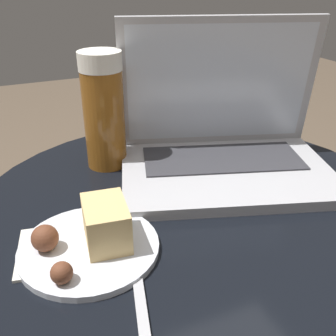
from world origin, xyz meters
name	(u,v)px	position (x,y,z in m)	size (l,w,h in m)	color
table	(191,279)	(0.00, 0.00, 0.40)	(0.70, 0.70, 0.55)	#515156
napkin	(75,247)	(-0.19, -0.03, 0.56)	(0.16, 0.13, 0.00)	silver
laptop	(224,141)	(0.10, 0.09, 0.61)	(0.42, 0.35, 0.26)	#B2B2B7
beer_glass	(104,111)	(-0.08, 0.19, 0.66)	(0.07, 0.07, 0.21)	brown
snack_plate	(92,238)	(-0.17, -0.05, 0.57)	(0.18, 0.18, 0.06)	silver
fork	(136,267)	(-0.13, -0.10, 0.56)	(0.07, 0.19, 0.00)	#B2B2B7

